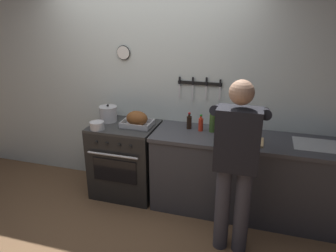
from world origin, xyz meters
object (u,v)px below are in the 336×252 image
person_cook (236,158)px  roasting_pan (137,120)px  bottle_soy_sauce (189,122)px  bottle_hot_sauce (201,124)px  bottle_olive_oil (212,122)px  bottle_vinegar (230,124)px  saucepan (97,126)px  stock_pot (108,114)px  stove (126,159)px  cutting_board (245,141)px

person_cook → roasting_pan: (-1.19, 0.63, 0.03)m
bottle_soy_sauce → bottle_hot_sauce: bearing=-13.2°
bottle_olive_oil → bottle_vinegar: 0.19m
bottle_olive_oil → saucepan: bearing=-166.7°
person_cook → bottle_olive_oil: size_ratio=6.31×
saucepan → bottle_vinegar: bearing=11.7°
person_cook → bottle_soy_sauce: 0.95m
stock_pot → bottle_vinegar: size_ratio=0.82×
stove → bottle_hot_sauce: bottle_hot_sauce is taller
bottle_olive_oil → bottle_soy_sauce: size_ratio=1.38×
stove → cutting_board: size_ratio=2.50×
saucepan → bottle_hot_sauce: (1.14, 0.29, 0.03)m
person_cook → cutting_board: 0.53m
saucepan → cutting_board: (1.64, 0.11, -0.03)m
bottle_olive_oil → stock_pot: bearing=-179.7°
stock_pot → bottle_soy_sauce: size_ratio=1.12×
cutting_board → person_cook: bearing=-94.9°
cutting_board → bottle_soy_sauce: bottle_soy_sauce is taller
roasting_pan → bottle_vinegar: bearing=4.7°
stove → roasting_pan: size_ratio=2.56×
roasting_pan → stock_pot: stock_pot is taller
stock_pot → bottle_hot_sauce: bearing=-0.1°
roasting_pan → stock_pot: 0.41m
saucepan → bottle_vinegar: size_ratio=0.63×
bottle_olive_oil → stove: bearing=-175.5°
saucepan → bottle_olive_oil: size_ratio=0.62×
person_cook → bottle_hot_sauce: 0.84m
saucepan → roasting_pan: bearing=28.2°
stove → roasting_pan: bearing=-1.3°
person_cook → roasting_pan: 1.35m
cutting_board → bottle_hot_sauce: 0.54m
roasting_pan → cutting_board: 1.25m
bottle_olive_oil → bottle_hot_sauce: 0.13m
saucepan → bottle_soy_sauce: (1.00, 0.32, 0.03)m
person_cook → stock_pot: size_ratio=7.78×
saucepan → cutting_board: 1.65m
roasting_pan → bottle_hot_sauce: bearing=5.8°
saucepan → bottle_olive_oil: 1.30m
saucepan → bottle_soy_sauce: 1.05m
stove → cutting_board: cutting_board is taller
bottle_vinegar → person_cook: bearing=-78.7°
stock_pot → bottle_hot_sauce: stock_pot is taller
saucepan → bottle_soy_sauce: size_ratio=0.86×
bottle_soy_sauce → cutting_board: bearing=-18.0°
person_cook → bottle_soy_sauce: size_ratio=8.71×
person_cook → bottle_soy_sauce: person_cook is taller
bottle_soy_sauce → bottle_hot_sauce: size_ratio=1.01×
stock_pot → bottle_vinegar: (1.46, 0.01, 0.02)m
bottle_soy_sauce → bottle_olive_oil: bearing=-5.1°
cutting_board → bottle_olive_oil: bearing=153.8°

